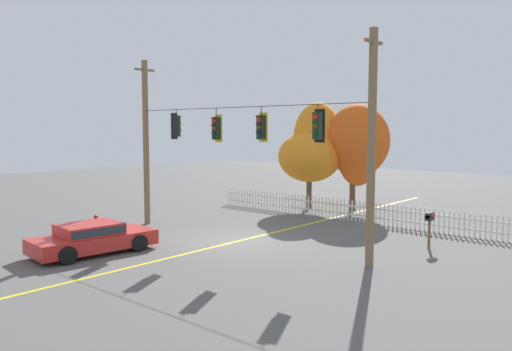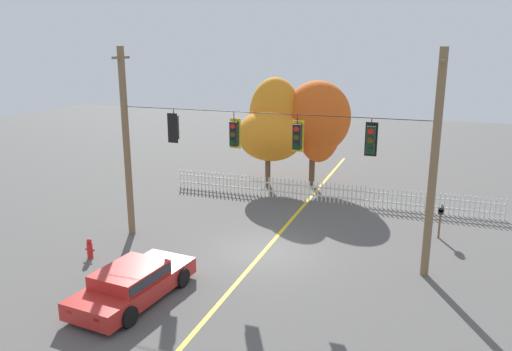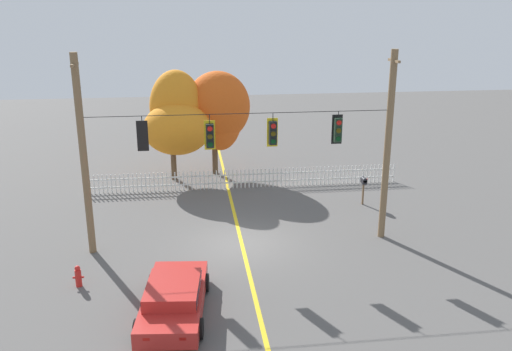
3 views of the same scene
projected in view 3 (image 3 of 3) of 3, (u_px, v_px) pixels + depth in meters
ground at (242, 244)px, 22.39m from camera, size 80.00×80.00×0.00m
lane_centerline_stripe at (242, 244)px, 22.39m from camera, size 0.16×36.00×0.01m
signal_support_span at (241, 151)px, 21.18m from camera, size 12.40×1.10×7.92m
traffic_signal_westbound_side at (143, 135)px, 20.49m from camera, size 0.43×0.38×1.34m
traffic_signal_eastbound_side at (210, 136)px, 20.85m from camera, size 0.43×0.38×1.43m
traffic_signal_northbound_secondary at (273, 133)px, 21.14m from camera, size 0.43×0.38×1.39m
traffic_signal_southbound_primary at (338, 130)px, 21.45m from camera, size 0.43×0.38×1.36m
white_picket_fence at (245, 179)px, 29.23m from camera, size 17.01×0.06×1.05m
autumn_maple_near_fence at (177, 119)px, 29.82m from camera, size 3.77×3.71×6.20m
autumn_maple_mid at (218, 107)px, 30.84m from camera, size 3.75×3.14×6.05m
parked_car at (174, 297)px, 17.08m from camera, size 2.39×4.67×1.15m
fire_hydrant at (78, 276)px, 18.86m from camera, size 0.38×0.22×0.80m
roadside_mailbox at (364, 182)px, 26.56m from camera, size 0.25×0.44×1.42m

